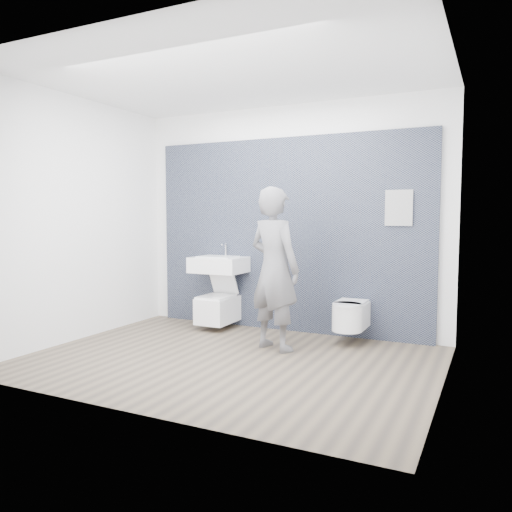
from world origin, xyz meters
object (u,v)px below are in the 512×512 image
at_px(washbasin, 219,264).
at_px(toilet_rounded, 350,316).
at_px(visitor, 274,269).
at_px(toilet_square, 218,308).

relative_size(washbasin, toilet_rounded, 1.15).
bearing_deg(toilet_rounded, visitor, -138.68).
distance_m(toilet_square, visitor, 1.35).
relative_size(toilet_square, visitor, 0.41).
bearing_deg(toilet_rounded, washbasin, 178.65).
height_order(washbasin, visitor, visitor).
xyz_separation_m(toilet_square, visitor, (1.05, -0.60, 0.60)).
xyz_separation_m(washbasin, visitor, (1.05, -0.63, 0.05)).
relative_size(toilet_square, toilet_rounded, 1.26).
bearing_deg(toilet_square, washbasin, 90.00).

